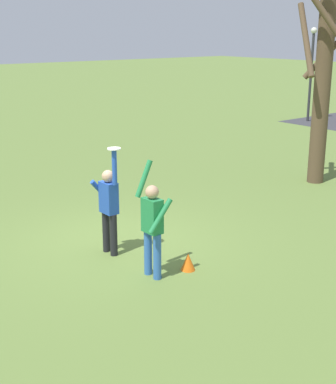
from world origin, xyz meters
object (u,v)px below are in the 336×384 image
at_px(person_catcher, 109,205).
at_px(person_defender, 152,223).
at_px(bare_tree_tall, 325,59).
at_px(frisbee_disc, 114,149).
at_px(lamppost_by_lot, 312,65).
at_px(field_cone_orange, 188,262).

distance_m(person_catcher, person_defender, 1.34).
height_order(person_defender, bare_tree_tall, bare_tree_tall).
distance_m(person_catcher, bare_tree_tall, 7.78).
bearing_deg(frisbee_disc, person_catcher, -179.15).
xyz_separation_m(person_catcher, person_defender, (1.34, 0.02, -0.00)).
height_order(person_defender, lamppost_by_lot, lamppost_by_lot).
distance_m(frisbee_disc, lamppost_by_lot, 17.92).
bearing_deg(bare_tree_tall, frisbee_disc, -82.08).
bearing_deg(lamppost_by_lot, frisbee_disc, -63.29).
bearing_deg(lamppost_by_lot, person_catcher, -63.94).
relative_size(person_defender, frisbee_disc, 8.38).
bearing_deg(frisbee_disc, bare_tree_tall, 97.92).
xyz_separation_m(frisbee_disc, field_cone_orange, (1.30, 0.67, -1.93)).
bearing_deg(bare_tree_tall, person_catcher, -83.81).
bearing_deg(person_catcher, lamppost_by_lot, 115.21).
bearing_deg(frisbee_disc, field_cone_orange, 27.32).
bearing_deg(bare_tree_tall, field_cone_orange, -70.86).
height_order(person_catcher, bare_tree_tall, bare_tree_tall).
distance_m(person_catcher, field_cone_orange, 1.86).
height_order(frisbee_disc, bare_tree_tall, bare_tree_tall).
relative_size(lamppost_by_lot, field_cone_orange, 13.31).
relative_size(person_defender, bare_tree_tall, 0.30).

